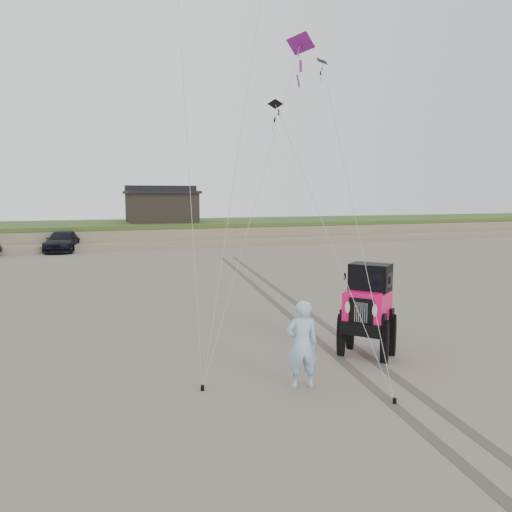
% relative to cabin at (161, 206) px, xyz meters
% --- Properties ---
extents(ground, '(160.00, 160.00, 0.00)m').
position_rel_cabin_xyz_m(ground, '(-2.00, -37.00, -3.24)').
color(ground, '#6B6054').
rests_on(ground, ground).
extents(dune_ridge, '(160.00, 14.25, 1.73)m').
position_rel_cabin_xyz_m(dune_ridge, '(-2.00, 0.50, -2.42)').
color(dune_ridge, '#7A6B54').
rests_on(dune_ridge, ground).
extents(cabin, '(6.40, 5.40, 3.35)m').
position_rel_cabin_xyz_m(cabin, '(0.00, 0.00, 0.00)').
color(cabin, black).
rests_on(cabin, dune_ridge).
extents(truck_c, '(2.91, 5.45, 1.50)m').
position_rel_cabin_xyz_m(truck_c, '(-8.48, -6.29, -2.49)').
color(truck_c, black).
rests_on(truck_c, ground).
extents(jeep, '(5.44, 5.06, 1.94)m').
position_rel_cabin_xyz_m(jeep, '(-0.51, -35.35, -2.27)').
color(jeep, '#F30F5F').
rests_on(jeep, ground).
extents(man, '(0.79, 0.59, 1.95)m').
position_rel_cabin_xyz_m(man, '(-3.02, -36.71, -2.26)').
color(man, '#89A3D3').
rests_on(man, ground).
extents(kite_flock, '(5.68, 7.73, 8.10)m').
position_rel_cabin_xyz_m(kite_flock, '(0.10, -27.70, 7.69)').
color(kite_flock, orange).
rests_on(kite_flock, ground).
extents(stake_main, '(0.08, 0.08, 0.12)m').
position_rel_cabin_xyz_m(stake_main, '(-5.12, -36.15, -3.18)').
color(stake_main, black).
rests_on(stake_main, ground).
extents(stake_aux, '(0.08, 0.08, 0.12)m').
position_rel_cabin_xyz_m(stake_aux, '(-1.63, -38.16, -3.18)').
color(stake_aux, black).
rests_on(stake_aux, ground).
extents(tire_tracks, '(5.22, 29.74, 0.01)m').
position_rel_cabin_xyz_m(tire_tracks, '(0.00, -29.00, -3.23)').
color(tire_tracks, '#4C443D').
rests_on(tire_tracks, ground).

